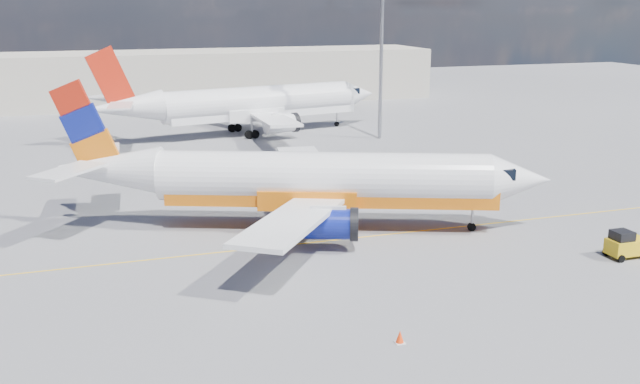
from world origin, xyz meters
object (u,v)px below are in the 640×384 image
object	(u,v)px
second_jet	(250,104)
traffic_cone	(400,337)
main_jet	(308,180)
gse_tug	(626,245)

from	to	relation	value
second_jet	traffic_cone	xyz separation A→B (m)	(-5.51, -55.58, -3.35)
main_jet	second_jet	size ratio (longest dim) A/B	0.94
main_jet	gse_tug	world-z (taller)	main_jet
main_jet	second_jet	xyz separation A→B (m)	(4.42, 37.53, 0.18)
main_jet	gse_tug	size ratio (longest dim) A/B	13.76
traffic_cone	main_jet	bearing A→B (deg)	86.53
gse_tug	traffic_cone	xyz separation A→B (m)	(-18.17, -6.25, -0.53)
main_jet	gse_tug	distance (m)	20.93
traffic_cone	second_jet	bearing A→B (deg)	84.33
gse_tug	traffic_cone	world-z (taller)	gse_tug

